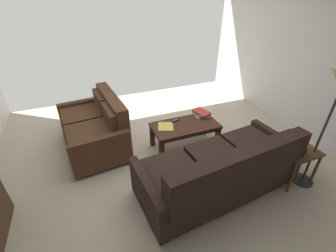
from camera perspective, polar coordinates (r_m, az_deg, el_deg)
The scene contains 9 objects.
ground_plane at distance 3.57m, azimuth -0.09°, elevation -9.11°, with size 5.25×5.52×0.01m, color beige.
wall_left at distance 4.52m, azimuth 33.56°, elevation 13.21°, with size 0.12×5.52×2.56m, color silver.
sofa_main at distance 2.96m, azimuth 13.41°, elevation -10.84°, with size 2.13×1.07×0.87m.
loveseat_near at distance 3.87m, azimuth -17.66°, elevation -0.34°, with size 1.02×1.51×0.88m.
coffee_table at distance 3.69m, azimuth 4.30°, elevation -0.57°, with size 1.07×0.55×0.43m.
end_table at distance 3.47m, azimuth 29.38°, elevation -6.03°, with size 0.47×0.47×0.52m.
book_stack at distance 3.95m, azimuth 8.38°, elevation 3.21°, with size 0.27×0.34×0.07m.
tv_remote at distance 3.73m, azimuth 1.85°, elevation 1.38°, with size 0.17×0.09×0.02m.
loose_magazine at distance 3.59m, azimuth -0.59°, elevation -0.07°, with size 0.24×0.26×0.01m, color #E0CC4C.
Camera 1 is at (0.99, 2.51, 2.33)m, focal length 24.19 mm.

